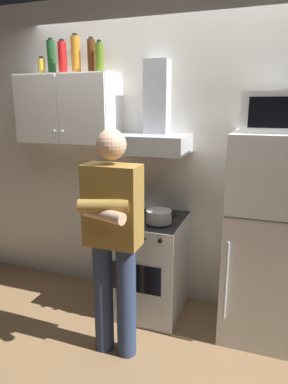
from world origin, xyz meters
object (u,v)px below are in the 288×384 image
(microwave, at_px, (278,112))
(bottle_wine_green, at_px, (51,57))
(bottle_soda_red, at_px, (63,57))
(bottle_olive_oil, at_px, (99,57))
(range_hood, at_px, (153,129))
(person_standing, at_px, (113,238))
(upper_cabinet, at_px, (68,109))
(bottle_spice_jar, at_px, (42,66))
(bottle_liquor_amber, at_px, (76,55))
(refrigerator, at_px, (266,239))
(cooking_pot, at_px, (159,216))
(stove_oven, at_px, (148,264))
(bottle_rum_dark, at_px, (92,56))

(microwave, relative_size, bottle_wine_green, 1.58)
(bottle_soda_red, xyz_separation_m, bottle_olive_oil, (0.34, 0.01, -0.01))
(range_hood, bearing_deg, person_standing, -93.91)
(upper_cabinet, distance_m, bottle_spice_jar, 0.45)
(bottle_liquor_amber, bearing_deg, refrigerator, -4.69)
(bottle_spice_jar, xyz_separation_m, bottle_olive_oil, (0.59, -0.03, 0.05))
(bottle_liquor_amber, xyz_separation_m, bottle_soda_red, (-0.10, -0.04, -0.02))
(cooking_pot, relative_size, bottle_soda_red, 1.11)
(bottle_soda_red, height_order, bottle_olive_oil, bottle_soda_red)
(cooking_pot, bearing_deg, bottle_soda_red, 167.24)
(bottle_soda_red, height_order, bottle_wine_green, bottle_wine_green)
(stove_oven, distance_m, bottle_olive_oil, 1.80)
(range_hood, height_order, person_standing, range_hood)
(bottle_spice_jar, height_order, bottle_liquor_amber, bottle_liquor_amber)
(bottle_rum_dark, bearing_deg, range_hood, -3.05)
(refrigerator, distance_m, bottle_liquor_amber, 2.18)
(microwave, xyz_separation_m, bottle_rum_dark, (-1.52, 0.14, 0.45))
(bottle_liquor_amber, bearing_deg, bottle_soda_red, -157.61)
(bottle_spice_jar, relative_size, bottle_liquor_amber, 0.48)
(stove_oven, distance_m, range_hood, 1.17)
(stove_oven, xyz_separation_m, refrigerator, (0.95, 0.00, 0.37))
(bottle_olive_oil, distance_m, bottle_wine_green, 0.50)
(range_hood, height_order, bottle_soda_red, bottle_soda_red)
(refrigerator, relative_size, bottle_soda_red, 5.79)
(bottle_liquor_amber, bearing_deg, bottle_wine_green, 176.01)
(bottle_spice_jar, relative_size, bottle_olive_oil, 0.62)
(upper_cabinet, distance_m, person_standing, 1.35)
(microwave, height_order, bottle_spice_jar, bottle_spice_jar)
(range_hood, distance_m, refrigerator, 1.25)
(bottle_spice_jar, xyz_separation_m, bottle_soda_red, (0.25, -0.04, 0.06))
(cooking_pot, height_order, bottle_olive_oil, bottle_olive_oil)
(bottle_wine_green, bearing_deg, range_hood, -1.67)
(bottle_spice_jar, bearing_deg, cooking_pot, -12.06)
(person_standing, bearing_deg, stove_oven, 85.28)
(microwave, xyz_separation_m, bottle_wine_green, (-1.91, 0.14, 0.46))
(person_standing, distance_m, bottle_wine_green, 1.76)
(person_standing, bearing_deg, bottle_olive_oil, 120.32)
(bottle_liquor_amber, bearing_deg, bottle_rum_dark, 8.17)
(range_hood, height_order, bottle_liquor_amber, bottle_liquor_amber)
(upper_cabinet, distance_m, range_hood, 0.81)
(range_hood, bearing_deg, upper_cabinet, -179.91)
(bottle_soda_red, bearing_deg, microwave, -2.43)
(bottle_spice_jar, bearing_deg, bottle_wine_green, 12.08)
(person_standing, xyz_separation_m, bottle_rum_dark, (-0.52, 0.76, 1.29))
(stove_oven, height_order, bottle_rum_dark, bottle_rum_dark)
(bottle_rum_dark, distance_m, bottle_soda_red, 0.25)
(microwave, distance_m, bottle_soda_red, 1.82)
(bottle_soda_red, bearing_deg, bottle_liquor_amber, 22.39)
(person_standing, xyz_separation_m, bottle_wine_green, (-0.91, 0.76, 1.29))
(bottle_wine_green, bearing_deg, refrigerator, -4.60)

